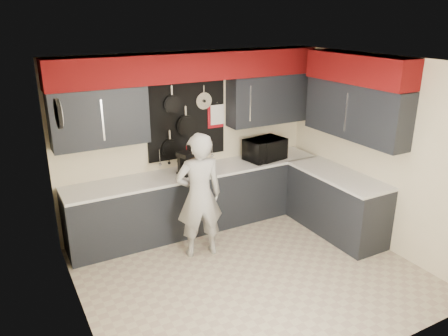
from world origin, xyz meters
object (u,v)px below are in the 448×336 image
microwave (265,149)px  person (199,196)px  utensil_crock (198,166)px  coffee_maker (185,163)px  knife_block (193,164)px

microwave → person: size_ratio=0.36×
microwave → person: bearing=-165.0°
utensil_crock → coffee_maker: bearing=-174.8°
knife_block → coffee_maker: coffee_maker is taller
knife_block → coffee_maker: 0.19m
utensil_crock → knife_block: bearing=124.4°
microwave → knife_block: size_ratio=3.02×
person → utensil_crock: bearing=-103.9°
knife_block → utensil_crock: size_ratio=1.25×
utensil_crock → coffee_maker: coffee_maker is taller
knife_block → microwave: bearing=-5.2°
coffee_maker → person: bearing=-115.4°
knife_block → person: (-0.26, -0.74, -0.17)m
coffee_maker → microwave: bearing=-17.2°
utensil_crock → coffee_maker: (-0.20, -0.02, 0.09)m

